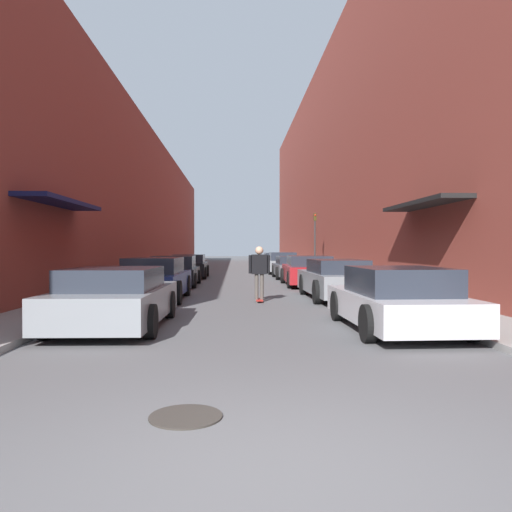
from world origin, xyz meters
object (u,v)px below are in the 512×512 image
parked_car_left_1 (155,279)px  traffic_light (315,236)px  parked_car_left_0 (115,298)px  parked_car_right_1 (336,279)px  skateboarder (259,268)px  manhole_cover (186,416)px  parked_car_right_0 (397,300)px  parked_car_right_5 (276,262)px  parked_car_right_3 (293,267)px  parked_car_right_4 (282,263)px  parked_car_left_3 (189,266)px  parked_car_right_2 (308,271)px  parked_car_left_2 (175,272)px

parked_car_left_1 → traffic_light: size_ratio=1.21×
parked_car_left_0 → parked_car_right_1: bearing=44.2°
skateboarder → manhole_cover: bearing=-96.8°
parked_car_right_0 → parked_car_right_5: 26.47m
parked_car_right_0 → skateboarder: bearing=115.0°
parked_car_right_3 → manhole_cover: size_ratio=5.78×
parked_car_right_4 → manhole_cover: size_ratio=5.82×
manhole_cover → traffic_light: traffic_light is taller
parked_car_right_3 → parked_car_right_5: parked_car_right_5 is taller
parked_car_right_4 → manhole_cover: (-3.45, -26.46, -0.64)m
parked_car_left_0 → parked_car_right_0: bearing=-5.7°
parked_car_right_0 → parked_car_right_1: 5.99m
parked_car_left_0 → parked_car_right_5: parked_car_right_5 is taller
parked_car_left_3 → parked_car_right_1: parked_car_left_3 is taller
parked_car_right_2 → manhole_cover: parked_car_right_2 is taller
parked_car_left_3 → parked_car_right_2: bearing=-46.2°
parked_car_right_1 → parked_car_right_4: (-0.20, 15.61, 0.03)m
manhole_cover → parked_car_right_3: bearing=80.6°
parked_car_left_0 → parked_car_right_4: bearing=75.6°
parked_car_right_2 → parked_car_right_5: parked_car_right_2 is taller
traffic_light → parked_car_right_2: bearing=-100.8°
parked_car_right_2 → parked_car_right_4: parked_car_right_4 is taller
parked_car_left_1 → parked_car_right_3: 12.07m
parked_car_left_2 → parked_car_right_1: 8.04m
parked_car_right_4 → parked_car_left_3: bearing=-141.5°
parked_car_left_3 → manhole_cover: 22.25m
parked_car_left_1 → traffic_light: 17.13m
parked_car_left_0 → parked_car_right_1: size_ratio=0.90×
parked_car_left_2 → parked_car_left_3: size_ratio=1.03×
parked_car_left_0 → parked_car_left_1: parked_car_left_1 is taller
parked_car_right_0 → parked_car_right_2: parked_car_right_2 is taller
skateboarder → manhole_cover: (-1.20, -10.08, -1.01)m
parked_car_left_2 → parked_car_right_4: parked_car_right_4 is taller
parked_car_left_0 → parked_car_right_1: (5.60, 5.44, 0.03)m
parked_car_left_2 → parked_car_right_1: parked_car_left_2 is taller
parked_car_left_3 → parked_car_right_1: size_ratio=0.85×
parked_car_left_3 → parked_car_right_5: size_ratio=0.92×
parked_car_left_1 → parked_car_right_4: bearing=71.0°
parked_car_left_3 → parked_car_right_0: (5.60, -17.30, -0.02)m
parked_car_right_3 → parked_car_right_4: parked_car_right_4 is taller
parked_car_left_1 → parked_car_left_2: parked_car_left_1 is taller
parked_car_right_0 → parked_car_right_1: size_ratio=0.88×
skateboarder → traffic_light: 16.57m
parked_car_left_0 → parked_car_left_3: 16.75m
parked_car_right_0 → parked_car_left_2: bearing=116.2°
parked_car_right_2 → parked_car_left_0: bearing=-116.8°
parked_car_left_3 → traffic_light: traffic_light is taller
skateboarder → parked_car_left_0: bearing=-123.9°
parked_car_left_1 → skateboarder: skateboarder is taller
parked_car_left_2 → manhole_cover: (2.09, -16.48, -0.60)m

